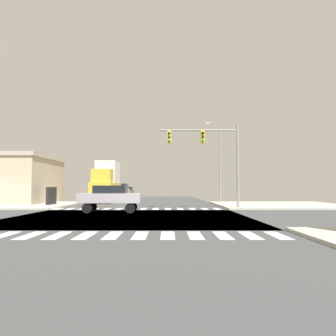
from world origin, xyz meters
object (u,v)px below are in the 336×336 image
object	(u,v)px
street_lamp	(218,155)
sedan_nearside_1	(111,196)
suv_inner_3	(122,190)
traffic_signal_mast	(208,147)
sedan_outer_5	(128,191)
box_truck_trailing_1	(107,181)

from	to	relation	value
street_lamp	sedan_nearside_1	size ratio (longest dim) A/B	2.13
street_lamp	suv_inner_3	size ratio (longest dim) A/B	1.99
sedan_nearside_1	street_lamp	bearing A→B (deg)	144.33
traffic_signal_mast	sedan_outer_5	bearing A→B (deg)	108.20
sedan_outer_5	suv_inner_3	distance (m)	7.94
box_truck_trailing_1	traffic_signal_mast	bearing A→B (deg)	131.88
sedan_nearside_1	suv_inner_3	bearing A→B (deg)	-173.32
sedan_outer_5	box_truck_trailing_1	bearing A→B (deg)	90.00
sedan_nearside_1	sedan_outer_5	xyz separation A→B (m)	(-3.22, 35.47, 0.00)
sedan_nearside_1	box_truck_trailing_1	bearing A→B (deg)	-168.02
traffic_signal_mast	sedan_outer_5	size ratio (longest dim) A/B	1.59
traffic_signal_mast	sedan_nearside_1	world-z (taller)	traffic_signal_mast
sedan_nearside_1	sedan_outer_5	world-z (taller)	same
suv_inner_3	box_truck_trailing_1	bearing A→B (deg)	90.00
street_lamp	sedan_outer_5	distance (m)	25.85
sedan_outer_5	suv_inner_3	size ratio (longest dim) A/B	0.93
suv_inner_3	sedan_nearside_1	bearing A→B (deg)	96.68
sedan_nearside_1	box_truck_trailing_1	world-z (taller)	box_truck_trailing_1
box_truck_trailing_1	sedan_outer_5	distance (m)	20.33
traffic_signal_mast	suv_inner_3	world-z (taller)	traffic_signal_mast
traffic_signal_mast	box_truck_trailing_1	xyz separation A→B (m)	(-10.52, 11.74, -2.47)
sedan_nearside_1	sedan_outer_5	distance (m)	35.61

